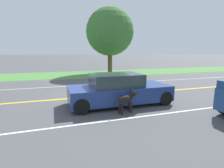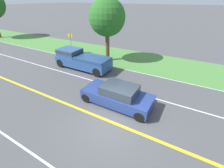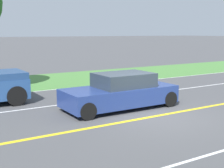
{
  "view_description": "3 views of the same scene",
  "coord_description": "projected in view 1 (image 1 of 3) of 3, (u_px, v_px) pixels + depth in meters",
  "views": [
    {
      "loc": [
        8.99,
        -2.33,
        2.34
      ],
      "look_at": [
        2.05,
        -0.01,
        1.02
      ],
      "focal_mm": 28.0,
      "sensor_mm": 36.0,
      "label": 1
    },
    {
      "loc": [
        -5.47,
        -3.18,
        6.11
      ],
      "look_at": [
        2.22,
        1.14,
        1.04
      ],
      "focal_mm": 24.0,
      "sensor_mm": 36.0,
      "label": 2
    },
    {
      "loc": [
        -8.45,
        7.14,
        3.0
      ],
      "look_at": [
        2.33,
        0.45,
        0.89
      ],
      "focal_mm": 50.0,
      "sensor_mm": 36.0,
      "label": 3
    }
  ],
  "objects": [
    {
      "name": "ground_plane",
      "position": [
        100.0,
        96.0,
        9.53
      ],
      "size": [
        400.0,
        400.0,
        0.0
      ],
      "primitive_type": "plane",
      "color": "#4C4C4F"
    },
    {
      "name": "centre_divider_line",
      "position": [
        100.0,
        96.0,
        9.53
      ],
      "size": [
        0.18,
        160.0,
        0.01
      ],
      "primitive_type": "cube",
      "color": "yellow",
      "rests_on": "ground"
    },
    {
      "name": "lane_edge_line_left",
      "position": [
        81.0,
        78.0,
        16.06
      ],
      "size": [
        0.14,
        160.0,
        0.01
      ],
      "primitive_type": "cube",
      "color": "white",
      "rests_on": "ground"
    },
    {
      "name": "lane_dash_same_dir",
      "position": [
        125.0,
        119.0,
        6.26
      ],
      "size": [
        0.1,
        160.0,
        0.01
      ],
      "primitive_type": "cube",
      "color": "white",
      "rests_on": "ground"
    },
    {
      "name": "lane_dash_oncoming",
      "position": [
        88.0,
        85.0,
        12.8
      ],
      "size": [
        0.1,
        160.0,
        0.01
      ],
      "primitive_type": "cube",
      "color": "white",
      "rests_on": "ground"
    },
    {
      "name": "grass_verge_left",
      "position": [
        77.0,
        74.0,
        18.86
      ],
      "size": [
        6.0,
        160.0,
        0.03
      ],
      "primitive_type": "cube",
      "color": "#4C843D",
      "rests_on": "ground"
    },
    {
      "name": "ego_car",
      "position": [
        119.0,
        90.0,
        7.96
      ],
      "size": [
        1.9,
        4.58,
        1.41
      ],
      "color": "navy",
      "rests_on": "ground"
    },
    {
      "name": "dog",
      "position": [
        127.0,
        99.0,
        6.79
      ],
      "size": [
        0.45,
        1.14,
        0.88
      ],
      "rotation": [
        0.0,
        0.0,
        0.29
      ],
      "color": "black",
      "rests_on": "ground"
    },
    {
      "name": "roadside_tree_left_near",
      "position": [
        110.0,
        32.0,
        18.96
      ],
      "size": [
        5.17,
        5.17,
        7.16
      ],
      "color": "brown",
      "rests_on": "ground"
    }
  ]
}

